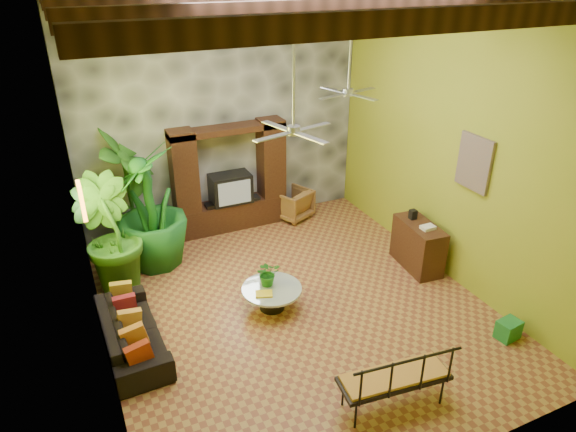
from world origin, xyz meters
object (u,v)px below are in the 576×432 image
tall_plant_b (108,236)px  green_bin (508,329)px  ceiling_fan_back (349,80)px  iron_bench (398,377)px  tall_plant_a (129,190)px  sofa (131,331)px  entertainment_center (230,186)px  tall_plant_c (150,208)px  side_console (418,245)px  ceiling_fan_front (294,116)px  coffee_table (272,295)px  wicker_armchair (293,204)px

tall_plant_b → green_bin: (5.30, -3.93, -0.90)m
ceiling_fan_back → iron_bench: ceiling_fan_back is taller
iron_bench → tall_plant_a: bearing=118.1°
ceiling_fan_back → sofa: ceiling_fan_back is taller
entertainment_center → tall_plant_c: (-1.82, -0.82, 0.21)m
ceiling_fan_back → sofa: 5.39m
ceiling_fan_back → side_console: size_ratio=1.66×
ceiling_fan_front → iron_bench: size_ratio=1.24×
tall_plant_a → coffee_table: tall_plant_a is taller
tall_plant_a → ceiling_fan_front: bearing=-62.3°
wicker_armchair → sofa: bearing=11.8°
coffee_table → green_bin: 3.75m
tall_plant_c → tall_plant_b: bearing=-146.9°
tall_plant_c → side_console: (4.47, -2.18, -0.73)m
ceiling_fan_back → tall_plant_a: bearing=152.0°
ceiling_fan_back → green_bin: ceiling_fan_back is taller
ceiling_fan_front → tall_plant_c: size_ratio=0.79×
iron_bench → green_bin: 2.48m
side_console → entertainment_center: bearing=136.9°
entertainment_center → wicker_armchair: 1.54m
tall_plant_a → side_console: 5.64m
sofa → tall_plant_a: size_ratio=0.82×
tall_plant_b → tall_plant_a: bearing=66.6°
ceiling_fan_back → wicker_armchair: 3.55m
entertainment_center → tall_plant_c: tall_plant_c is taller
tall_plant_a → side_console: size_ratio=2.21×
ceiling_fan_front → coffee_table: size_ratio=1.86×
iron_bench → entertainment_center: bearing=98.7°
tall_plant_c → iron_bench: bearing=-67.3°
tall_plant_b → iron_bench: bearing=-56.5°
entertainment_center → ceiling_fan_front: size_ratio=1.29×
sofa → wicker_armchair: size_ratio=2.73×
coffee_table → side_console: 3.02m
entertainment_center → iron_bench: 5.75m
tall_plant_a → coffee_table: 3.65m
tall_plant_a → tall_plant_c: bearing=-73.8°
tall_plant_a → green_bin: 7.17m
green_bin → ceiling_fan_front: bearing=148.3°
tall_plant_a → iron_bench: size_ratio=1.66×
entertainment_center → tall_plant_b: (-2.65, -1.37, 0.09)m
tall_plant_b → ceiling_fan_back: bearing=-7.6°
ceiling_fan_back → side_console: (1.05, -1.07, -2.95)m
tall_plant_c → iron_bench: tall_plant_c is taller
side_console → tall_plant_a: bearing=152.9°
wicker_armchair → side_console: (1.25, -2.85, 0.11)m
ceiling_fan_back → tall_plant_a: 4.67m
wicker_armchair → side_console: bearing=89.5°
ceiling_fan_back → green_bin: 4.79m
ceiling_fan_back → sofa: size_ratio=0.92×
ceiling_fan_front → tall_plant_a: ceiling_fan_front is taller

